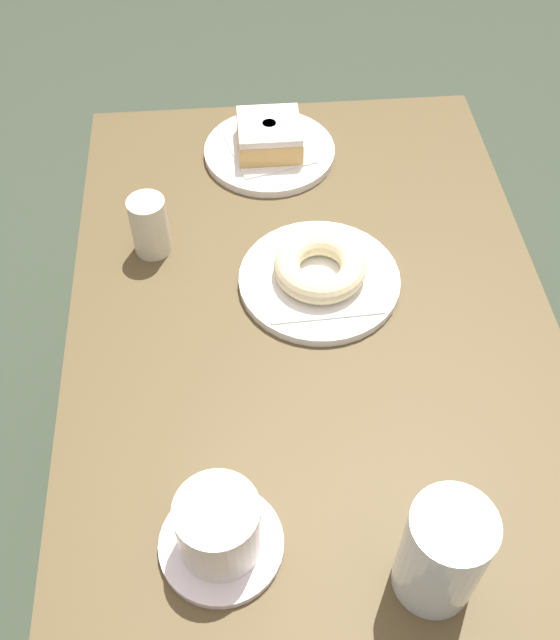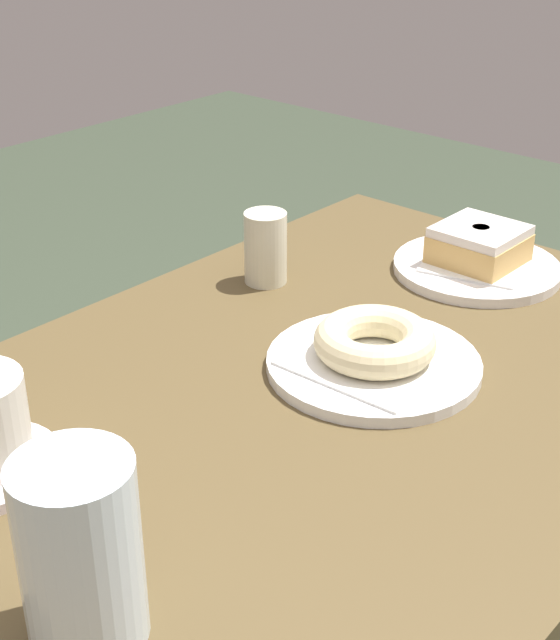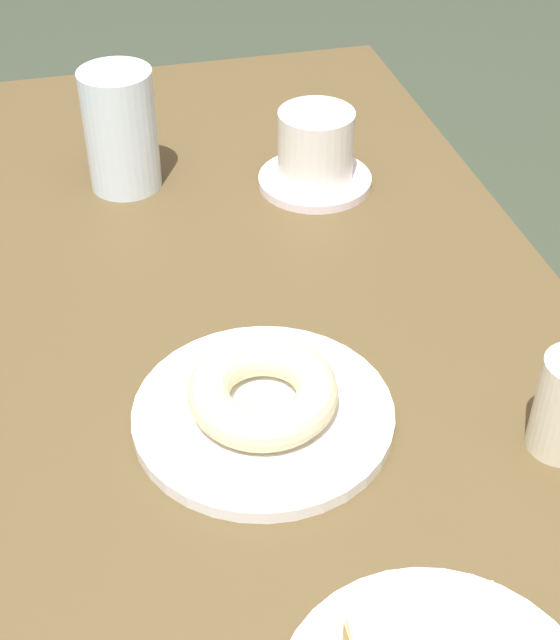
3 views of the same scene
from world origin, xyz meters
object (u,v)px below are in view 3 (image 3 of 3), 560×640
(water_glass, at_px, (121,130))
(coffee_cup, at_px, (316,152))
(plate_sugar_ring, at_px, (263,415))
(donut_sugar_ring, at_px, (263,392))

(water_glass, height_order, coffee_cup, water_glass)
(plate_sugar_ring, bearing_deg, coffee_cup, -21.97)
(donut_sugar_ring, height_order, coffee_cup, coffee_cup)
(plate_sugar_ring, height_order, donut_sugar_ring, donut_sugar_ring)
(donut_sugar_ring, xyz_separation_m, water_glass, (0.40, 0.06, 0.04))
(plate_sugar_ring, height_order, water_glass, water_glass)
(water_glass, distance_m, coffee_cup, 0.21)
(water_glass, bearing_deg, plate_sugar_ring, -170.85)
(plate_sugar_ring, bearing_deg, donut_sugar_ring, 0.00)
(coffee_cup, bearing_deg, water_glass, 75.92)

